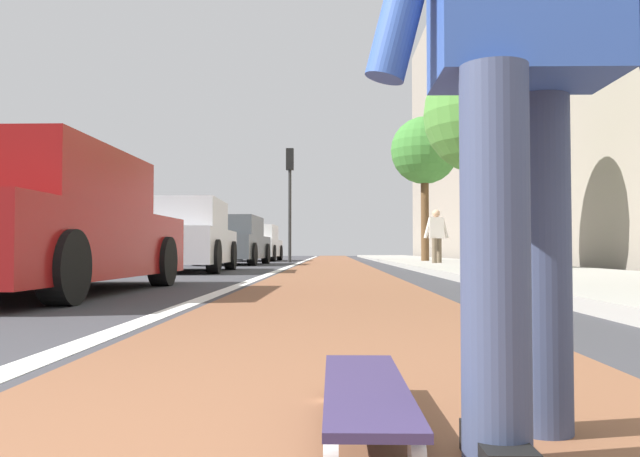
{
  "coord_description": "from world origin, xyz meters",
  "views": [
    {
      "loc": [
        -0.76,
        0.01,
        0.44
      ],
      "look_at": [
        13.18,
        0.29,
        0.93
      ],
      "focal_mm": 35.4,
      "sensor_mm": 36.0,
      "label": 1
    }
  ],
  "objects_px": {
    "skater_person": "(522,30)",
    "traffic_light": "(290,184)",
    "parked_car_mid": "(180,237)",
    "pedestrian_distant": "(436,234)",
    "parked_car_end": "(255,244)",
    "street_tree_mid": "(484,115)",
    "parked_car_near": "(37,225)",
    "skateboard": "(365,393)",
    "parked_car_far": "(233,241)",
    "street_tree_far": "(425,152)"
  },
  "relations": [
    {
      "from": "parked_car_end",
      "to": "traffic_light",
      "type": "height_order",
      "value": "traffic_light"
    },
    {
      "from": "parked_car_far",
      "to": "street_tree_far",
      "type": "xyz_separation_m",
      "value": [
        0.66,
        -6.03,
        2.88
      ]
    },
    {
      "from": "pedestrian_distant",
      "to": "street_tree_mid",
      "type": "bearing_deg",
      "value": -177.49
    },
    {
      "from": "street_tree_mid",
      "to": "pedestrian_distant",
      "type": "bearing_deg",
      "value": 2.51
    },
    {
      "from": "parked_car_near",
      "to": "pedestrian_distant",
      "type": "bearing_deg",
      "value": -29.11
    },
    {
      "from": "parked_car_far",
      "to": "pedestrian_distant",
      "type": "bearing_deg",
      "value": -115.13
    },
    {
      "from": "skater_person",
      "to": "parked_car_mid",
      "type": "height_order",
      "value": "skater_person"
    },
    {
      "from": "skateboard",
      "to": "parked_car_near",
      "type": "xyz_separation_m",
      "value": [
        4.8,
        3.1,
        0.61
      ]
    },
    {
      "from": "traffic_light",
      "to": "pedestrian_distant",
      "type": "distance_m",
      "value": 8.11
    },
    {
      "from": "skateboard",
      "to": "parked_car_far",
      "type": "xyz_separation_m",
      "value": [
        17.91,
        3.16,
        0.63
      ]
    },
    {
      "from": "parked_car_near",
      "to": "street_tree_far",
      "type": "distance_m",
      "value": 15.29
    },
    {
      "from": "parked_car_near",
      "to": "street_tree_far",
      "type": "xyz_separation_m",
      "value": [
        13.77,
        -5.97,
        2.91
      ]
    },
    {
      "from": "parked_car_mid",
      "to": "traffic_light",
      "type": "relative_size",
      "value": 0.96
    },
    {
      "from": "street_tree_far",
      "to": "pedestrian_distant",
      "type": "xyz_separation_m",
      "value": [
        -3.4,
        0.2,
        -2.74
      ]
    },
    {
      "from": "skateboard",
      "to": "parked_car_far",
      "type": "bearing_deg",
      "value": 10.0
    },
    {
      "from": "skater_person",
      "to": "parked_car_near",
      "type": "bearing_deg",
      "value": 34.83
    },
    {
      "from": "parked_car_near",
      "to": "parked_car_mid",
      "type": "bearing_deg",
      "value": 1.27
    },
    {
      "from": "skater_person",
      "to": "parked_car_far",
      "type": "bearing_deg",
      "value": 10.98
    },
    {
      "from": "parked_car_near",
      "to": "skateboard",
      "type": "bearing_deg",
      "value": -147.16
    },
    {
      "from": "parked_car_end",
      "to": "street_tree_mid",
      "type": "relative_size",
      "value": 1.04
    },
    {
      "from": "parked_car_far",
      "to": "traffic_light",
      "type": "relative_size",
      "value": 1.04
    },
    {
      "from": "skater_person",
      "to": "pedestrian_distant",
      "type": "distance_m",
      "value": 15.5
    },
    {
      "from": "street_tree_far",
      "to": "parked_car_near",
      "type": "bearing_deg",
      "value": 156.55
    },
    {
      "from": "skateboard",
      "to": "parked_car_end",
      "type": "height_order",
      "value": "parked_car_end"
    },
    {
      "from": "skater_person",
      "to": "traffic_light",
      "type": "distance_m",
      "value": 22.04
    },
    {
      "from": "skateboard",
      "to": "traffic_light",
      "type": "xyz_separation_m",
      "value": [
        21.71,
        1.66,
        2.83
      ]
    },
    {
      "from": "skater_person",
      "to": "parked_car_near",
      "type": "height_order",
      "value": "skater_person"
    },
    {
      "from": "pedestrian_distant",
      "to": "skater_person",
      "type": "bearing_deg",
      "value": 171.35
    },
    {
      "from": "traffic_light",
      "to": "parked_car_end",
      "type": "bearing_deg",
      "value": 27.79
    },
    {
      "from": "skateboard",
      "to": "skater_person",
      "type": "distance_m",
      "value": 0.92
    },
    {
      "from": "parked_car_near",
      "to": "traffic_light",
      "type": "relative_size",
      "value": 1.08
    },
    {
      "from": "parked_car_end",
      "to": "skateboard",
      "type": "bearing_deg",
      "value": -172.39
    },
    {
      "from": "parked_car_end",
      "to": "traffic_light",
      "type": "xyz_separation_m",
      "value": [
        -3.15,
        -1.66,
        2.2
      ]
    },
    {
      "from": "traffic_light",
      "to": "parked_car_near",
      "type": "bearing_deg",
      "value": 175.13
    },
    {
      "from": "pedestrian_distant",
      "to": "parked_car_mid",
      "type": "bearing_deg",
      "value": 122.04
    },
    {
      "from": "parked_car_end",
      "to": "pedestrian_distant",
      "type": "relative_size",
      "value": 2.92
    },
    {
      "from": "skater_person",
      "to": "street_tree_mid",
      "type": "xyz_separation_m",
      "value": [
        10.85,
        -2.53,
        2.14
      ]
    },
    {
      "from": "skateboard",
      "to": "parked_car_near",
      "type": "height_order",
      "value": "parked_car_near"
    },
    {
      "from": "skateboard",
      "to": "street_tree_mid",
      "type": "height_order",
      "value": "street_tree_mid"
    },
    {
      "from": "parked_car_near",
      "to": "traffic_light",
      "type": "distance_m",
      "value": 17.12
    },
    {
      "from": "parked_car_near",
      "to": "parked_car_far",
      "type": "height_order",
      "value": "parked_car_far"
    },
    {
      "from": "skater_person",
      "to": "parked_car_end",
      "type": "height_order",
      "value": "skater_person"
    },
    {
      "from": "traffic_light",
      "to": "street_tree_mid",
      "type": "xyz_separation_m",
      "value": [
        -11.01,
        -4.53,
        0.16
      ]
    },
    {
      "from": "parked_car_far",
      "to": "traffic_light",
      "type": "distance_m",
      "value": 4.64
    },
    {
      "from": "street_tree_far",
      "to": "parked_car_mid",
      "type": "bearing_deg",
      "value": 139.26
    },
    {
      "from": "skateboard",
      "to": "street_tree_mid",
      "type": "relative_size",
      "value": 0.2
    },
    {
      "from": "street_tree_mid",
      "to": "pedestrian_distant",
      "type": "relative_size",
      "value": 2.8
    },
    {
      "from": "parked_car_near",
      "to": "traffic_light",
      "type": "xyz_separation_m",
      "value": [
        16.91,
        -1.44,
        2.22
      ]
    },
    {
      "from": "street_tree_mid",
      "to": "street_tree_far",
      "type": "distance_m",
      "value": 7.89
    },
    {
      "from": "parked_car_mid",
      "to": "pedestrian_distant",
      "type": "bearing_deg",
      "value": -57.96
    }
  ]
}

